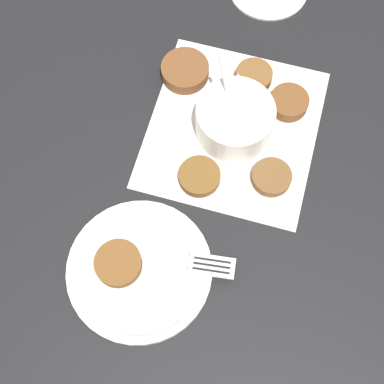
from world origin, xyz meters
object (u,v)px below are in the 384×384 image
object	(u,v)px
fritter_on_plate	(122,264)
sauce_bowl	(238,120)
fork	(191,263)
serving_plate	(143,270)

from	to	relation	value
fritter_on_plate	sauce_bowl	bearing A→B (deg)	-31.66
fritter_on_plate	fork	distance (m)	0.09
serving_plate	fritter_on_plate	xyz separation A→B (m)	(0.00, 0.03, 0.02)
sauce_bowl	serving_plate	world-z (taller)	sauce_bowl
sauce_bowl	fork	xyz separation A→B (m)	(-0.22, 0.05, -0.01)
fork	fritter_on_plate	bearing A→B (deg)	97.03
sauce_bowl	fritter_on_plate	size ratio (longest dim) A/B	1.99
fritter_on_plate	fork	xyz separation A→B (m)	(0.01, -0.09, -0.01)
sauce_bowl	fork	bearing A→B (deg)	167.14
fork	serving_plate	bearing A→B (deg)	101.61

